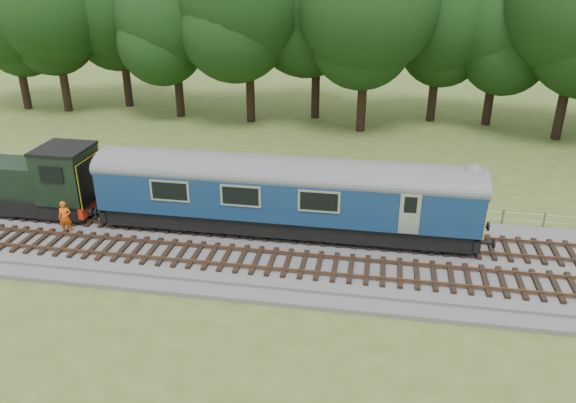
# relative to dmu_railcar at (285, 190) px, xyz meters

# --- Properties ---
(ground) EXTENTS (120.00, 120.00, 0.00)m
(ground) POSITION_rel_dmu_railcar_xyz_m (2.73, -1.40, -2.61)
(ground) COLOR #485A21
(ground) RESTS_ON ground
(ballast) EXTENTS (70.00, 7.00, 0.35)m
(ballast) POSITION_rel_dmu_railcar_xyz_m (2.73, -1.40, -2.43)
(ballast) COLOR #4C4C4F
(ballast) RESTS_ON ground
(track_north) EXTENTS (67.20, 2.40, 0.21)m
(track_north) POSITION_rel_dmu_railcar_xyz_m (2.73, -0.00, -2.19)
(track_north) COLOR black
(track_north) RESTS_ON ballast
(track_south) EXTENTS (67.20, 2.40, 0.21)m
(track_south) POSITION_rel_dmu_railcar_xyz_m (2.73, -3.00, -2.19)
(track_south) COLOR black
(track_south) RESTS_ON ballast
(fence) EXTENTS (64.00, 0.12, 1.00)m
(fence) POSITION_rel_dmu_railcar_xyz_m (2.73, 3.10, -2.61)
(fence) COLOR #6B6054
(fence) RESTS_ON ground
(tree_line) EXTENTS (70.00, 8.00, 18.00)m
(tree_line) POSITION_rel_dmu_railcar_xyz_m (2.73, 20.60, -2.61)
(tree_line) COLOR black
(tree_line) RESTS_ON ground
(dmu_railcar) EXTENTS (18.05, 2.86, 3.88)m
(dmu_railcar) POSITION_rel_dmu_railcar_xyz_m (0.00, 0.00, 0.00)
(dmu_railcar) COLOR black
(dmu_railcar) RESTS_ON ground
(shunter_loco) EXTENTS (8.91, 2.60, 3.38)m
(shunter_loco) POSITION_rel_dmu_railcar_xyz_m (-13.93, 0.00, -0.63)
(shunter_loco) COLOR black
(shunter_loco) RESTS_ON ground
(worker) EXTENTS (0.69, 0.56, 1.64)m
(worker) POSITION_rel_dmu_railcar_xyz_m (-10.51, -1.87, -1.44)
(worker) COLOR #FF530D
(worker) RESTS_ON ballast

